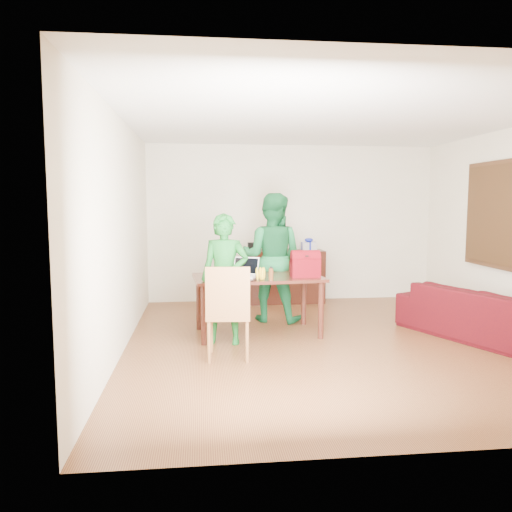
{
  "coord_description": "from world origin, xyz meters",
  "views": [
    {
      "loc": [
        -1.59,
        -5.87,
        1.72
      ],
      "look_at": [
        -0.86,
        0.69,
        1.01
      ],
      "focal_mm": 35.0,
      "sensor_mm": 36.0,
      "label": 1
    }
  ],
  "objects": [
    {
      "name": "bottle",
      "position": [
        -0.74,
        0.11,
        0.85
      ],
      "size": [
        0.06,
        0.06,
        0.17
      ],
      "primitive_type": "cylinder",
      "rotation": [
        0.0,
        0.0,
        -0.14
      ],
      "color": "#5D2F15",
      "rests_on": "table"
    },
    {
      "name": "person_near",
      "position": [
        -1.31,
        0.12,
        0.79
      ],
      "size": [
        0.64,
        0.48,
        1.59
      ],
      "primitive_type": "imported",
      "rotation": [
        0.0,
        0.0,
        -0.19
      ],
      "color": "#156020",
      "rests_on": "ground"
    },
    {
      "name": "person_far",
      "position": [
        -0.57,
        1.23,
        0.92
      ],
      "size": [
        1.1,
        0.99,
        1.85
      ],
      "primitive_type": "imported",
      "rotation": [
        0.0,
        0.0,
        2.76
      ],
      "color": "#166431",
      "rests_on": "ground"
    },
    {
      "name": "bananas",
      "position": [
        -0.87,
        0.17,
        0.8
      ],
      "size": [
        0.17,
        0.11,
        0.06
      ],
      "primitive_type": null,
      "rotation": [
        0.0,
        0.0,
        0.04
      ],
      "color": "gold",
      "rests_on": "table"
    },
    {
      "name": "room",
      "position": [
        0.01,
        0.13,
        1.31
      ],
      "size": [
        5.2,
        5.7,
        2.9
      ],
      "color": "#452011",
      "rests_on": "ground"
    },
    {
      "name": "laptop",
      "position": [
        -1.07,
        0.44,
        0.81
      ],
      "size": [
        0.41,
        0.36,
        0.25
      ],
      "rotation": [
        0.0,
        0.0,
        -0.39
      ],
      "color": "white",
      "rests_on": "table"
    },
    {
      "name": "table",
      "position": [
        -0.86,
        0.49,
        0.67
      ],
      "size": [
        1.71,
        1.05,
        0.77
      ],
      "rotation": [
        0.0,
        0.0,
        0.08
      ],
      "color": "black",
      "rests_on": "ground"
    },
    {
      "name": "chair",
      "position": [
        -1.3,
        -0.48,
        0.3
      ],
      "size": [
        0.51,
        0.49,
        1.04
      ],
      "rotation": [
        0.0,
        0.0,
        -0.09
      ],
      "color": "brown",
      "rests_on": "ground"
    },
    {
      "name": "red_bag",
      "position": [
        -0.26,
        0.37,
        0.9
      ],
      "size": [
        0.37,
        0.21,
        0.27
      ],
      "primitive_type": "cube",
      "rotation": [
        0.0,
        0.0,
        -0.01
      ],
      "color": "#67060F",
      "rests_on": "table"
    },
    {
      "name": "sofa",
      "position": [
        1.95,
        -0.1,
        0.33
      ],
      "size": [
        1.69,
        2.39,
        0.65
      ],
      "primitive_type": "imported",
      "rotation": [
        0.0,
        0.0,
        1.99
      ],
      "color": "#3B070F",
      "rests_on": "ground"
    }
  ]
}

